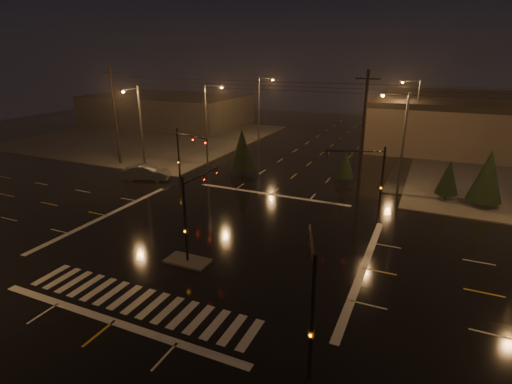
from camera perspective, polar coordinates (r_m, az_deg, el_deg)
ground at (r=30.78m, az=-5.61°, el=-6.59°), size 140.00×140.00×0.00m
sidewalk_nw at (r=70.88m, az=-14.92°, el=7.72°), size 36.00×36.00×0.12m
median_island at (r=27.74m, az=-9.74°, el=-9.66°), size 3.00×1.60×0.15m
crosswalk at (r=24.43m, az=-16.40°, el=-14.74°), size 15.00×2.60×0.01m
stop_bar_near at (r=23.26m, az=-19.68°, el=-17.03°), size 16.00×0.50×0.01m
stop_bar_far at (r=39.94m, az=2.17°, el=-0.34°), size 16.00×0.50×0.01m
commercial_block at (r=82.84m, az=-12.61°, el=11.40°), size 30.00×18.00×5.60m
signal_mast_median at (r=26.90m, az=-9.08°, el=-1.92°), size 0.25×4.59×6.00m
signal_mast_ne at (r=35.67m, az=16.01°, el=2.91°), size 4.84×1.86×6.00m
signal_mast_nw at (r=42.49m, az=-10.23°, el=5.89°), size 4.84×1.86×6.00m
signal_mast_se at (r=17.55m, az=7.95°, el=-14.22°), size 1.55×3.87×6.00m
streetlight_1 at (r=49.51m, az=-6.87°, el=10.28°), size 2.77×0.32×10.00m
streetlight_2 at (r=63.64m, az=0.67°, el=12.36°), size 2.77×0.32×10.00m
streetlight_3 at (r=40.75m, az=19.92°, el=7.38°), size 2.77×0.32×10.00m
streetlight_4 at (r=60.48m, az=21.68°, el=10.69°), size 2.77×0.32×10.00m
streetlight_5 at (r=46.82m, az=-16.35°, el=9.15°), size 0.32×2.77×10.00m
utility_pole_0 at (r=52.81m, az=-19.48°, el=10.25°), size 2.20×0.32×12.00m
utility_pole_1 at (r=39.09m, az=15.03°, el=7.90°), size 2.20×0.32×12.00m
conifer_0 at (r=41.76m, az=25.79°, el=1.94°), size 2.08×2.08×3.96m
conifer_1 at (r=41.22m, az=30.19°, el=2.04°), size 2.97×2.97×5.35m
conifer_3 at (r=45.72m, az=-2.01°, el=6.10°), size 2.95×2.95×5.32m
conifer_4 at (r=43.63m, az=12.64°, el=3.99°), size 1.99×1.99×3.82m
car_crossing at (r=45.96m, az=-15.44°, el=2.70°), size 5.46×3.37×1.70m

